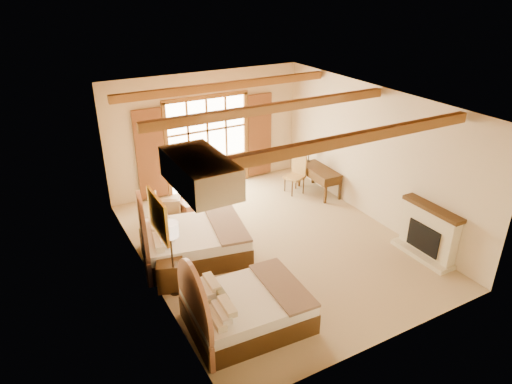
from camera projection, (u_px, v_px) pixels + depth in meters
floor at (272, 243)px, 10.20m from camera, size 7.00×7.00×0.00m
wall_back at (206, 132)px, 12.28m from camera, size 5.50×0.00×5.50m
wall_left at (144, 207)px, 8.31m from camera, size 0.00×7.00×7.00m
wall_right at (373, 155)px, 10.71m from camera, size 0.00×7.00×7.00m
ceiling at (274, 102)px, 8.82m from camera, size 7.00×7.00×0.00m
ceiling_beams at (274, 108)px, 8.87m from camera, size 5.39×4.60×0.18m
french_doors at (208, 145)px, 12.38m from camera, size 3.95×0.08×2.60m
fireplace at (428, 234)px, 9.53m from camera, size 0.46×1.40×1.16m
painting at (158, 216)px, 7.68m from camera, size 0.06×0.95×0.75m
canopy_valance at (200, 172)px, 6.30m from camera, size 0.70×1.40×0.45m
bed_near at (240, 308)px, 7.60m from camera, size 2.04×1.58×1.29m
bed_far at (187, 241)px, 9.47m from camera, size 2.42×1.98×1.41m
nightstand at (171, 274)px, 8.64m from camera, size 0.63×0.63×0.58m
floor_lamp at (170, 234)px, 8.05m from camera, size 0.32×0.32×1.50m
armchair at (168, 206)px, 11.13m from camera, size 0.90×0.91×0.63m
ottoman at (192, 208)px, 11.29m from camera, size 0.61×0.61×0.41m
desk at (319, 180)px, 12.39m from camera, size 0.62×1.34×0.71m
desk_chair at (295, 181)px, 12.43m from camera, size 0.60×0.59×1.04m
desk_lamp at (309, 150)px, 12.59m from camera, size 0.22×0.22×0.44m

